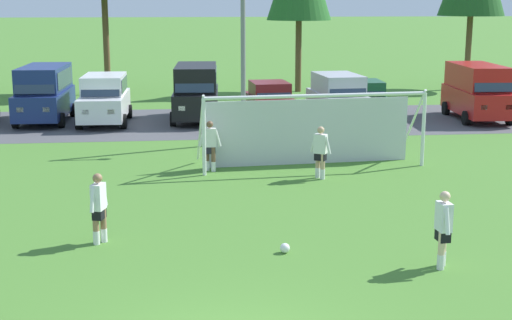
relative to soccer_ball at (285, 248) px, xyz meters
name	(u,v)px	position (x,y,z in m)	size (l,w,h in m)	color
ground_plane	(198,157)	(-1.59, 10.17, -0.11)	(400.00, 400.00, 0.00)	#477A2D
parking_lot_strip	(192,122)	(-1.59, 17.63, -0.11)	(52.00, 8.40, 0.01)	#4C4C51
soccer_ball	(285,248)	(0.00, 0.00, 0.00)	(0.22, 0.22, 0.22)	white
soccer_goal	(311,127)	(2.13, 8.53, 1.18)	(7.55, 2.52, 2.57)	white
player_striker_near	(320,153)	(2.10, 6.63, 0.71)	(0.62, 0.53, 1.64)	tan
player_midfield_center	(99,208)	(-4.10, 1.12, 0.71)	(0.37, 0.70, 1.64)	#936B4C
player_defender_far	(443,230)	(3.10, -1.24, 0.71)	(0.26, 0.74, 1.64)	beige
player_winger_left	(210,146)	(-1.24, 8.04, 0.71)	(0.73, 0.31, 1.64)	brown
parked_car_slot_left	(45,92)	(-8.16, 18.53, 1.23)	(2.32, 4.86, 2.52)	navy
parked_car_slot_center_left	(104,99)	(-5.45, 17.84, 1.00)	(2.23, 4.65, 2.16)	silver
parked_car_slot_center	(196,91)	(-1.36, 18.21, 1.23)	(2.42, 4.91, 2.52)	black
parked_car_slot_center_right	(270,100)	(2.03, 18.19, 0.77)	(2.23, 4.30, 1.72)	maroon
parked_car_slot_right	(339,98)	(4.99, 17.00, 1.00)	(2.38, 4.72, 2.16)	#B2B2BC
parked_car_slot_far_right	(364,99)	(6.47, 18.22, 0.77)	(2.21, 4.29, 1.72)	#194C2D
parked_car_slot_end	(478,90)	(11.50, 17.06, 1.23)	(2.42, 4.91, 2.52)	red
street_lamp	(248,52)	(0.47, 12.69, 3.38)	(2.00, 0.32, 6.71)	slate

